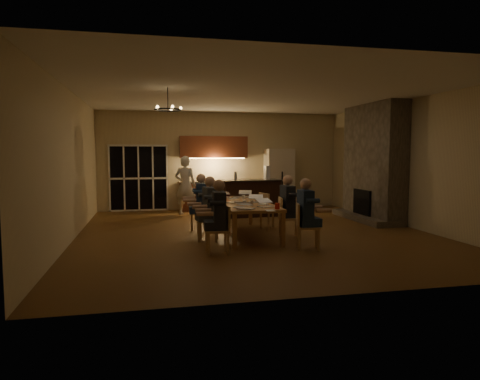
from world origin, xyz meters
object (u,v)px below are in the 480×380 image
(dining_table, at_px, (244,219))
(person_right_near, at_px, (305,214))
(chair_left_far, at_px, (202,213))
(chair_right_mid, at_px, (289,218))
(laptop_a, at_px, (246,203))
(mug_mid, at_px, (243,197))
(person_right_mid, at_px, (287,206))
(mug_back, at_px, (223,197))
(person_left_mid, at_px, (210,209))
(laptop_e, at_px, (224,193))
(redcup_mid, at_px, (224,198))
(plate_left, at_px, (239,207))
(mug_front, at_px, (245,203))
(bar_blender, at_px, (267,173))
(laptop_c, at_px, (234,197))
(plate_far, at_px, (256,198))
(laptop_f, at_px, (245,193))
(chair_right_far, at_px, (271,211))
(chandelier, at_px, (168,110))
(laptop_b, at_px, (266,202))
(person_left_far, at_px, (201,203))
(bar_island, at_px, (251,198))
(chair_right_near, at_px, (308,226))
(can_silver, at_px, (252,203))
(can_right, at_px, (256,198))
(refrigerator, at_px, (279,179))
(plate_near, at_px, (263,204))
(laptop_d, at_px, (256,197))
(chair_left_mid, at_px, (208,220))
(standing_person, at_px, (185,185))
(redcup_near, at_px, (277,206))
(person_left_near, at_px, (219,217))
(can_cola, at_px, (228,194))
(chair_left_near, at_px, (217,230))

(dining_table, distance_m, person_right_near, 1.87)
(chair_left_far, xyz_separation_m, chair_right_mid, (1.79, -1.16, 0.00))
(laptop_a, height_order, mug_mid, laptop_a)
(person_right_mid, bearing_deg, mug_back, 42.72)
(chair_right_mid, distance_m, person_left_mid, 1.78)
(laptop_e, height_order, redcup_mid, laptop_e)
(plate_left, bearing_deg, person_right_mid, 20.50)
(dining_table, bearing_deg, mug_front, -100.60)
(bar_blender, bearing_deg, laptop_c, -133.35)
(mug_back, relative_size, plate_far, 0.45)
(chair_right_mid, height_order, plate_far, chair_right_mid)
(plate_left, height_order, bar_blender, bar_blender)
(laptop_f, bearing_deg, chair_right_far, -17.13)
(chandelier, bearing_deg, laptop_b, -14.85)
(chair_left_far, bearing_deg, laptop_c, 28.79)
(person_right_mid, xyz_separation_m, person_left_far, (-1.78, 1.09, 0.00))
(chair_left_far, bearing_deg, mug_back, 85.98)
(chair_right_far, bearing_deg, dining_table, 112.18)
(bar_island, relative_size, chair_left_far, 2.02)
(chair_right_near, height_order, can_silver, chair_right_near)
(chair_left_far, height_order, bar_blender, bar_blender)
(can_silver, bearing_deg, can_right, 70.28)
(chandelier, xyz_separation_m, plate_far, (2.15, 1.10, -1.99))
(refrigerator, bearing_deg, person_left_mid, -121.88)
(laptop_e, bearing_deg, dining_table, 127.57)
(person_left_mid, xyz_separation_m, can_right, (1.21, 0.82, 0.12))
(dining_table, bearing_deg, plate_near, -57.40)
(laptop_d, bearing_deg, plate_left, -110.36)
(laptop_d, height_order, bar_blender, bar_blender)
(chair_left_mid, height_order, standing_person, standing_person)
(chair_right_far, bearing_deg, laptop_b, 143.82)
(redcup_mid, bearing_deg, can_right, -7.78)
(refrigerator, height_order, chair_left_far, refrigerator)
(redcup_near, xyz_separation_m, can_silver, (-0.38, 0.58, 0.00))
(dining_table, height_order, can_silver, can_silver)
(can_right, bearing_deg, person_right_mid, -54.93)
(chair_left_mid, bearing_deg, redcup_near, 70.35)
(person_left_near, relative_size, laptop_c, 4.31)
(chair_left_far, bearing_deg, can_cola, 114.42)
(chair_left_far, bearing_deg, chair_left_near, -17.13)
(redcup_mid, relative_size, plate_near, 0.53)
(redcup_mid, height_order, can_right, same)
(laptop_c, xyz_separation_m, redcup_mid, (-0.16, 0.35, -0.05))
(person_left_mid, height_order, laptop_b, person_left_mid)
(bar_island, xyz_separation_m, person_left_far, (-1.72, -2.14, 0.15))
(dining_table, bearing_deg, chair_right_mid, -28.89)
(laptop_b, height_order, mug_mid, laptop_b)
(chair_right_mid, xyz_separation_m, laptop_c, (-1.14, 0.52, 0.42))
(chair_right_mid, distance_m, mug_back, 1.84)
(chair_right_mid, distance_m, redcup_near, 1.00)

